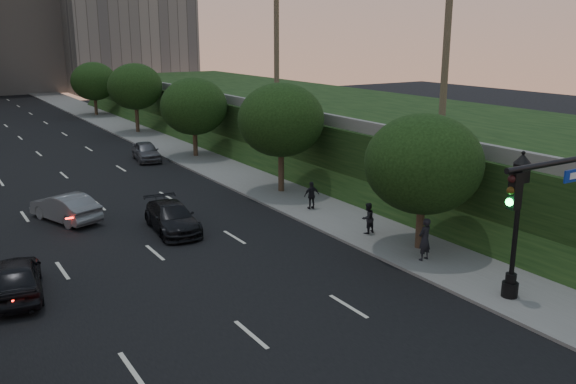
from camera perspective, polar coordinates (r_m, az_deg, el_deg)
road_surface at (r=42.95m, az=-19.66°, el=0.96°), size 16.00×140.00×0.02m
sidewalk_right at (r=46.08m, az=-7.18°, el=2.70°), size 4.50×140.00×0.15m
embankment at (r=50.10m, az=6.07°, el=5.94°), size 18.00×90.00×4.00m
parapet_wall at (r=45.09m, az=-2.49°, el=8.04°), size 0.35×90.00×0.70m
tree_right_a at (r=27.32m, az=12.56°, el=2.59°), size 5.20×5.20×6.24m
tree_right_b at (r=36.62m, az=-0.66°, el=6.75°), size 5.20×5.20×6.74m
tree_right_c at (r=48.17m, az=-8.80°, el=7.92°), size 5.20×5.20×6.24m
tree_right_d at (r=61.18m, az=-14.12°, el=9.54°), size 5.20×5.20×6.74m
tree_right_e at (r=75.58m, az=-17.71°, el=9.83°), size 5.20×5.20×6.24m
street_lamp at (r=23.40m, az=20.51°, el=-3.57°), size 0.64×0.64×5.62m
sedan_near_left at (r=25.05m, az=-24.13°, el=-7.27°), size 2.49×4.77×1.55m
sedan_mid_left at (r=33.85m, az=-20.13°, el=-1.37°), size 3.00×4.78×1.49m
sedan_near_right at (r=30.76m, az=-10.79°, el=-2.37°), size 2.40×4.96×1.39m
sedan_far_right at (r=48.10m, az=-13.14°, el=3.72°), size 2.28×4.45×1.45m
pedestrian_a at (r=26.60m, az=12.66°, el=-4.33°), size 0.74×0.54×1.86m
pedestrian_b at (r=29.67m, az=7.46°, el=-2.44°), size 0.82×0.69×1.52m
pedestrian_c at (r=33.48m, az=2.23°, el=-0.31°), size 0.94×0.48×1.54m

